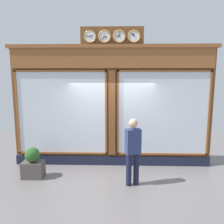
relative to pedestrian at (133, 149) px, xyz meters
name	(u,v)px	position (x,y,z in m)	size (l,w,h in m)	color
ground_plane	(108,223)	(0.55, 1.53, -0.93)	(14.00, 14.00, 0.00)	slate
shop_facade	(112,106)	(0.55, -1.39, 0.88)	(6.01, 0.42, 4.06)	brown
pedestrian	(133,149)	(0.00, 0.00, 0.00)	(0.41, 0.33, 1.69)	#191E38
planter_box	(33,170)	(2.64, -0.33, -0.71)	(0.56, 0.36, 0.44)	#4C4742
planter_shrub	(32,155)	(2.64, -0.33, -0.29)	(0.39, 0.39, 0.39)	#285623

